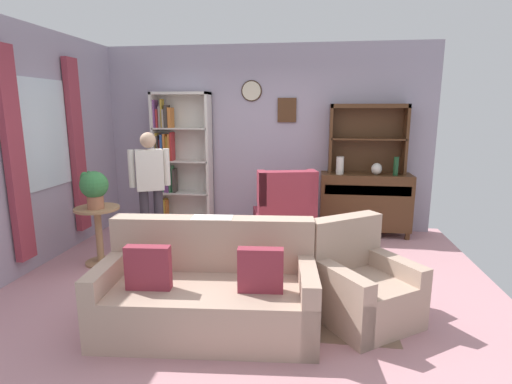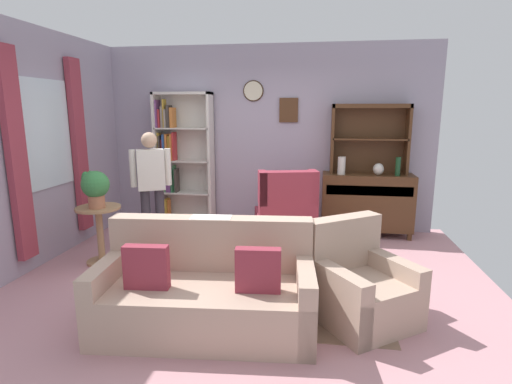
{
  "view_description": "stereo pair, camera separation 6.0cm",
  "coord_description": "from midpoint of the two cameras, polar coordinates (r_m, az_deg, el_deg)",
  "views": [
    {
      "loc": [
        0.68,
        -4.05,
        1.84
      ],
      "look_at": [
        0.1,
        0.2,
        0.95
      ],
      "focal_mm": 27.92,
      "sensor_mm": 36.0,
      "label": 1
    },
    {
      "loc": [
        0.74,
        -4.04,
        1.84
      ],
      "look_at": [
        0.1,
        0.2,
        0.95
      ],
      "focal_mm": 27.92,
      "sensor_mm": 36.0,
      "label": 2
    }
  ],
  "objects": [
    {
      "name": "ground_plane",
      "position": [
        4.5,
        -2.04,
        -12.54
      ],
      "size": [
        5.4,
        4.6,
        0.02
      ],
      "primitive_type": "cube",
      "color": "#C68C93"
    },
    {
      "name": "wall_back",
      "position": [
        6.23,
        1.24,
        7.73
      ],
      "size": [
        5.0,
        0.09,
        2.8
      ],
      "color": "#A399AD",
      "rests_on": "ground_plane"
    },
    {
      "name": "wall_left",
      "position": [
        5.23,
        -30.5,
        5.28
      ],
      "size": [
        0.16,
        4.2,
        2.8
      ],
      "color": "#A399AD",
      "rests_on": "ground_plane"
    },
    {
      "name": "area_rug",
      "position": [
        4.2,
        0.01,
        -14.19
      ],
      "size": [
        2.49,
        1.64,
        0.01
      ],
      "primitive_type": "cube",
      "color": "#846651",
      "rests_on": "ground_plane"
    },
    {
      "name": "bookshelf",
      "position": [
        6.39,
        -11.43,
        4.44
      ],
      "size": [
        0.9,
        0.3,
        2.1
      ],
      "color": "silver",
      "rests_on": "ground_plane"
    },
    {
      "name": "sideboard",
      "position": [
        6.1,
        15.05,
        -1.27
      ],
      "size": [
        1.3,
        0.45,
        0.92
      ],
      "color": "#4C2D19",
      "rests_on": "ground_plane"
    },
    {
      "name": "sideboard_hutch",
      "position": [
        6.07,
        15.45,
        8.67
      ],
      "size": [
        1.1,
        0.26,
        1.0
      ],
      "color": "#4C2D19",
      "rests_on": "sideboard"
    },
    {
      "name": "vase_tall",
      "position": [
        5.89,
        11.65,
        3.75
      ],
      "size": [
        0.11,
        0.11,
        0.25
      ],
      "primitive_type": "cylinder",
      "color": "beige",
      "rests_on": "sideboard"
    },
    {
      "name": "vase_round",
      "position": [
        5.97,
        16.62,
        3.2
      ],
      "size": [
        0.15,
        0.15,
        0.17
      ],
      "primitive_type": "ellipsoid",
      "color": "beige",
      "rests_on": "sideboard"
    },
    {
      "name": "bottle_wine",
      "position": [
        5.98,
        19.14,
        3.53
      ],
      "size": [
        0.07,
        0.07,
        0.27
      ],
      "primitive_type": "cylinder",
      "color": "#194223",
      "rests_on": "sideboard"
    },
    {
      "name": "couch_floral",
      "position": [
        3.52,
        -7.31,
        -14.1
      ],
      "size": [
        1.86,
        0.99,
        0.9
      ],
      "color": "tan",
      "rests_on": "ground_plane"
    },
    {
      "name": "armchair_floral",
      "position": [
        3.75,
        14.29,
        -13.09
      ],
      "size": [
        1.06,
        1.07,
        0.88
      ],
      "color": "tan",
      "rests_on": "ground_plane"
    },
    {
      "name": "wingback_chair",
      "position": [
        5.55,
        3.78,
        -3.5
      ],
      "size": [
        0.95,
        0.96,
        1.05
      ],
      "color": "maroon",
      "rests_on": "ground_plane"
    },
    {
      "name": "plant_stand",
      "position": [
        5.16,
        -21.93,
        -4.96
      ],
      "size": [
        0.52,
        0.52,
        0.7
      ],
      "color": "#A87F56",
      "rests_on": "ground_plane"
    },
    {
      "name": "potted_plant_large",
      "position": [
        5.0,
        -22.57,
        0.72
      ],
      "size": [
        0.32,
        0.32,
        0.44
      ],
      "color": "#AD6B4C",
      "rests_on": "plant_stand"
    },
    {
      "name": "potted_plant_small",
      "position": [
        5.44,
        -18.47,
        -6.95
      ],
      "size": [
        0.19,
        0.19,
        0.26
      ],
      "color": "beige",
      "rests_on": "ground_plane"
    },
    {
      "name": "person_reading",
      "position": [
        5.33,
        -15.22,
        1.24
      ],
      "size": [
        0.5,
        0.33,
        1.56
      ],
      "color": "#38333D",
      "rests_on": "ground_plane"
    }
  ]
}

